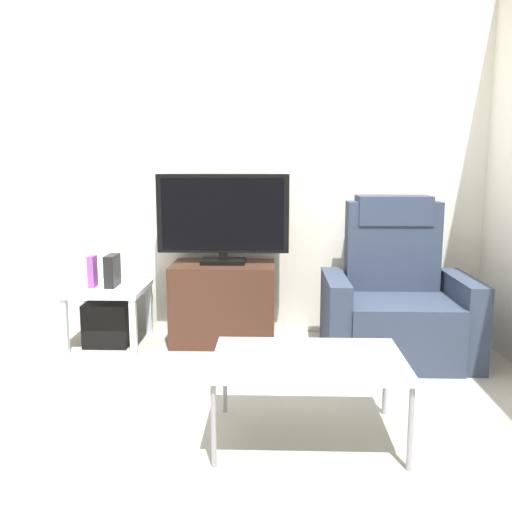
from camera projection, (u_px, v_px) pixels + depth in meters
ground_plane at (226, 387)px, 3.25m from camera, size 6.40×6.40×0.00m
wall_back at (237, 164)px, 4.15m from camera, size 6.40×0.06×2.60m
tv_stand at (223, 303)px, 4.03m from camera, size 0.74×0.46×0.58m
television at (223, 217)px, 3.95m from camera, size 0.95×0.20×0.64m
recliner_armchair at (396, 302)px, 3.74m from camera, size 0.98×0.78×1.08m
side_table at (108, 295)px, 3.98m from camera, size 0.54×0.54×0.43m
subwoofer_box at (109, 322)px, 4.02m from camera, size 0.32×0.32×0.32m
book_upright at (92, 271)px, 3.94m from camera, size 0.04×0.10×0.23m
game_console at (112, 271)px, 3.96m from camera, size 0.07×0.20×0.23m
coffee_table at (308, 363)px, 2.59m from camera, size 0.90×0.60×0.40m
cell_phone at (337, 356)px, 2.59m from camera, size 0.14×0.16×0.01m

